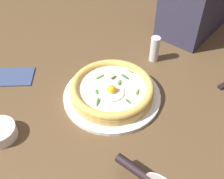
% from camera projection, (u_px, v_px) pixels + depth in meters
% --- Properties ---
extents(ground_plane, '(2.40, 2.40, 0.03)m').
position_uv_depth(ground_plane, '(124.00, 96.00, 0.87)').
color(ground_plane, brown).
rests_on(ground_plane, ground).
extents(pizza_plate, '(0.30, 0.30, 0.01)m').
position_uv_depth(pizza_plate, '(112.00, 96.00, 0.84)').
color(pizza_plate, white).
rests_on(pizza_plate, ground).
extents(pizza, '(0.25, 0.25, 0.05)m').
position_uv_depth(pizza, '(112.00, 89.00, 0.82)').
color(pizza, tan).
rests_on(pizza, pizza_plate).
extents(pizza_cutter, '(0.17, 0.03, 0.09)m').
position_uv_depth(pizza_cutter, '(144.00, 176.00, 0.61)').
color(pizza_cutter, silver).
rests_on(pizza_cutter, ground).
extents(folded_napkin, '(0.17, 0.16, 0.01)m').
position_uv_depth(folded_napkin, '(12.00, 76.00, 0.91)').
color(folded_napkin, navy).
rests_on(folded_napkin, ground).
extents(pepper_shaker, '(0.03, 0.03, 0.09)m').
position_uv_depth(pepper_shaker, '(155.00, 49.00, 0.95)').
color(pepper_shaker, silver).
rests_on(pepper_shaker, ground).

